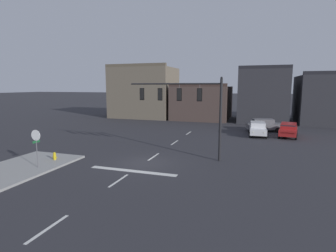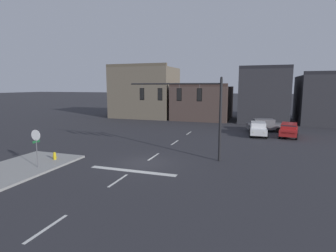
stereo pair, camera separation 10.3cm
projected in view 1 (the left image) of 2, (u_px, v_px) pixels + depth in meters
ground_plane at (144, 163)px, 20.52m from camera, size 400.00×400.00×0.00m
sidewalk_near_corner at (21, 168)px, 19.17m from camera, size 5.00×8.00×0.15m
stop_bar_paint at (133, 171)px, 18.64m from camera, size 6.40×0.50×0.01m
lane_centreline at (154, 157)px, 22.39m from camera, size 0.16×26.40×0.01m
signal_mast_near_side at (187, 101)px, 21.54m from camera, size 7.84×0.78×6.53m
stop_sign at (36, 140)px, 18.67m from camera, size 0.76×0.64×2.83m
car_lot_nearside at (258, 129)px, 31.74m from camera, size 2.07×4.52×1.61m
car_lot_middle at (264, 125)px, 34.82m from camera, size 4.67×2.63×1.61m
car_lot_farside at (288, 130)px, 30.97m from camera, size 2.40×4.62×1.61m
fire_hydrant at (55, 157)px, 20.93m from camera, size 0.40×0.30×0.75m
building_row at (229, 97)px, 46.26m from camera, size 41.92×10.68×9.62m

